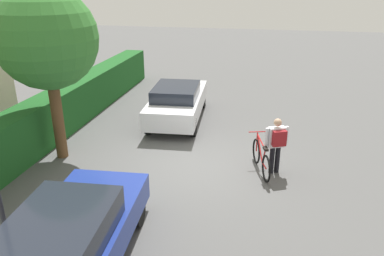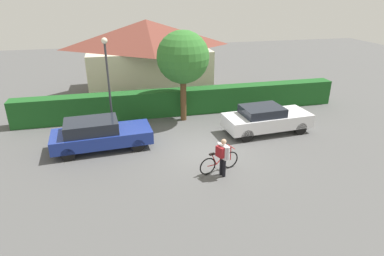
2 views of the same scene
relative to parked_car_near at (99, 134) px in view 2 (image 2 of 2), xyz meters
name	(u,v)px [view 2 (image 2 of 2)]	position (x,y,z in m)	size (l,w,h in m)	color
ground_plane	(207,151)	(4.58, -1.32, -0.72)	(60.00, 60.00, 0.00)	#535353
hedge_row	(184,101)	(4.58, 3.59, -0.01)	(18.16, 0.90, 1.43)	#1C5520
house_distant	(148,55)	(3.16, 8.68, 1.72)	(8.11, 6.01, 4.77)	beige
parked_car_near	(99,134)	(0.00, 0.00, 0.00)	(4.38, 2.00, 1.38)	navy
parked_car_far	(266,119)	(7.94, 0.00, 0.00)	(4.35, 1.98, 1.36)	silver
bicycle	(219,162)	(4.55, -3.10, -0.33)	(1.71, 0.66, 0.95)	black
person_rider	(223,154)	(4.54, -3.47, 0.20)	(0.47, 0.59, 1.54)	black
street_lamp	(108,74)	(0.58, 1.72, 2.22)	(0.28, 0.28, 4.61)	#38383D
tree_kerbside	(183,58)	(4.34, 2.60, 2.66)	(2.69, 2.69, 4.75)	brown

